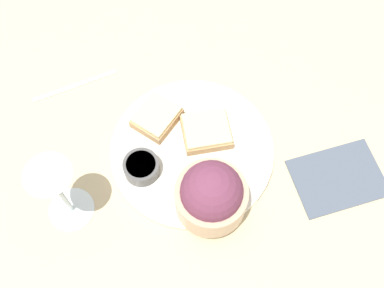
% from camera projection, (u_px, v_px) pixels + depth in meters
% --- Properties ---
extents(ground_plane, '(4.00, 4.00, 0.00)m').
position_uv_depth(ground_plane, '(192.00, 152.00, 0.85)').
color(ground_plane, '#C6B289').
extents(dinner_plate, '(0.29, 0.29, 0.01)m').
position_uv_depth(dinner_plate, '(192.00, 151.00, 0.85)').
color(dinner_plate, silver).
rests_on(dinner_plate, ground_plane).
extents(salad_bowl, '(0.12, 0.12, 0.11)m').
position_uv_depth(salad_bowl, '(213.00, 194.00, 0.76)').
color(salad_bowl, tan).
rests_on(salad_bowl, dinner_plate).
extents(sauce_ramekin, '(0.06, 0.06, 0.03)m').
position_uv_depth(sauce_ramekin, '(141.00, 167.00, 0.81)').
color(sauce_ramekin, '#4C4C4C').
rests_on(sauce_ramekin, dinner_plate).
extents(cheese_toast_near, '(0.09, 0.08, 0.03)m').
position_uv_depth(cheese_toast_near, '(206.00, 131.00, 0.84)').
color(cheese_toast_near, tan).
rests_on(cheese_toast_near, dinner_plate).
extents(cheese_toast_far, '(0.10, 0.10, 0.03)m').
position_uv_depth(cheese_toast_far, '(157.00, 117.00, 0.85)').
color(cheese_toast_far, tan).
rests_on(cheese_toast_far, dinner_plate).
extents(wine_glass, '(0.08, 0.08, 0.15)m').
position_uv_depth(wine_glass, '(55.00, 186.00, 0.71)').
color(wine_glass, silver).
rests_on(wine_glass, ground_plane).
extents(napkin, '(0.15, 0.11, 0.01)m').
position_uv_depth(napkin, '(338.00, 177.00, 0.83)').
color(napkin, '#4C5666').
rests_on(napkin, ground_plane).
extents(fork, '(0.16, 0.03, 0.01)m').
position_uv_depth(fork, '(75.00, 85.00, 0.91)').
color(fork, silver).
rests_on(fork, ground_plane).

